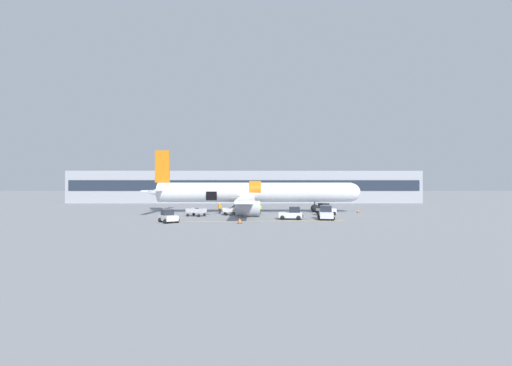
{
  "coord_description": "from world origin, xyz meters",
  "views": [
    {
      "loc": [
        2.29,
        -48.96,
        4.23
      ],
      "look_at": [
        2.63,
        -0.69,
        4.75
      ],
      "focal_mm": 22.0,
      "sensor_mm": 36.0,
      "label": 1
    }
  ],
  "objects_px": {
    "baggage_tug_mid": "(292,214)",
    "ground_crew_driver": "(260,209)",
    "baggage_tug_rear": "(326,210)",
    "baggage_cart_loading": "(232,211)",
    "ground_crew_loader_b": "(220,208)",
    "baggage_tug_spare": "(326,214)",
    "baggage_cart_queued": "(197,212)",
    "ground_crew_loader_a": "(254,210)",
    "airplane": "(252,193)",
    "baggage_tug_lead": "(168,217)",
    "ground_crew_supervisor": "(246,209)"
  },
  "relations": [
    {
      "from": "ground_crew_loader_a",
      "to": "ground_crew_loader_b",
      "type": "xyz_separation_m",
      "value": [
        -5.24,
        3.07,
        0.04
      ]
    },
    {
      "from": "airplane",
      "to": "baggage_cart_queued",
      "type": "xyz_separation_m",
      "value": [
        -7.78,
        -6.89,
        -2.52
      ]
    },
    {
      "from": "baggage_tug_spare",
      "to": "ground_crew_driver",
      "type": "bearing_deg",
      "value": 136.37
    },
    {
      "from": "baggage_tug_lead",
      "to": "ground_crew_supervisor",
      "type": "distance_m",
      "value": 14.4
    },
    {
      "from": "ground_crew_loader_a",
      "to": "ground_crew_supervisor",
      "type": "xyz_separation_m",
      "value": [
        -1.24,
        2.88,
        -0.03
      ]
    },
    {
      "from": "baggage_tug_rear",
      "to": "baggage_cart_loading",
      "type": "height_order",
      "value": "baggage_tug_rear"
    },
    {
      "from": "baggage_cart_queued",
      "to": "ground_crew_loader_b",
      "type": "relative_size",
      "value": 2.09
    },
    {
      "from": "baggage_cart_loading",
      "to": "baggage_cart_queued",
      "type": "height_order",
      "value": "baggage_cart_queued"
    },
    {
      "from": "baggage_cart_queued",
      "to": "baggage_tug_spare",
      "type": "bearing_deg",
      "value": -14.68
    },
    {
      "from": "baggage_cart_loading",
      "to": "ground_crew_loader_a",
      "type": "bearing_deg",
      "value": -19.18
    },
    {
      "from": "baggage_tug_spare",
      "to": "ground_crew_loader_a",
      "type": "bearing_deg",
      "value": 149.08
    },
    {
      "from": "baggage_cart_loading",
      "to": "ground_crew_supervisor",
      "type": "xyz_separation_m",
      "value": [
        1.95,
        1.77,
        0.29
      ]
    },
    {
      "from": "ground_crew_loader_b",
      "to": "baggage_cart_queued",
      "type": "bearing_deg",
      "value": -124.21
    },
    {
      "from": "ground_crew_loader_a",
      "to": "ground_crew_supervisor",
      "type": "bearing_deg",
      "value": 113.28
    },
    {
      "from": "ground_crew_loader_b",
      "to": "ground_crew_supervisor",
      "type": "bearing_deg",
      "value": -2.71
    },
    {
      "from": "baggage_cart_queued",
      "to": "baggage_tug_mid",
      "type": "bearing_deg",
      "value": -18.29
    },
    {
      "from": "airplane",
      "to": "baggage_cart_loading",
      "type": "bearing_deg",
      "value": -121.77
    },
    {
      "from": "baggage_tug_spare",
      "to": "ground_crew_driver",
      "type": "relative_size",
      "value": 1.99
    },
    {
      "from": "baggage_tug_lead",
      "to": "ground_crew_loader_a",
      "type": "height_order",
      "value": "ground_crew_loader_a"
    },
    {
      "from": "baggage_tug_lead",
      "to": "baggage_cart_loading",
      "type": "xyz_separation_m",
      "value": [
        6.79,
        9.67,
        -0.13
      ]
    },
    {
      "from": "baggage_tug_spare",
      "to": "ground_crew_supervisor",
      "type": "relative_size",
      "value": 2.01
    },
    {
      "from": "baggage_tug_mid",
      "to": "ground_crew_loader_a",
      "type": "bearing_deg",
      "value": 132.77
    },
    {
      "from": "ground_crew_loader_b",
      "to": "baggage_tug_lead",
      "type": "bearing_deg",
      "value": -112.19
    },
    {
      "from": "airplane",
      "to": "baggage_tug_lead",
      "type": "bearing_deg",
      "value": -124.02
    },
    {
      "from": "baggage_tug_mid",
      "to": "ground_crew_driver",
      "type": "xyz_separation_m",
      "value": [
        -3.94,
        7.65,
        0.12
      ]
    },
    {
      "from": "baggage_tug_mid",
      "to": "ground_crew_supervisor",
      "type": "xyz_separation_m",
      "value": [
        -6.12,
        8.15,
        0.11
      ]
    },
    {
      "from": "baggage_tug_rear",
      "to": "baggage_tug_mid",
      "type": "bearing_deg",
      "value": -134.81
    },
    {
      "from": "baggage_tug_spare",
      "to": "baggage_cart_loading",
      "type": "relative_size",
      "value": 0.87
    },
    {
      "from": "ground_crew_loader_b",
      "to": "ground_crew_driver",
      "type": "distance_m",
      "value": 6.21
    },
    {
      "from": "baggage_cart_loading",
      "to": "baggage_cart_queued",
      "type": "bearing_deg",
      "value": -156.27
    },
    {
      "from": "baggage_tug_rear",
      "to": "baggage_cart_queued",
      "type": "distance_m",
      "value": 18.61
    },
    {
      "from": "baggage_tug_mid",
      "to": "baggage_tug_rear",
      "type": "bearing_deg",
      "value": 45.19
    },
    {
      "from": "airplane",
      "to": "ground_crew_loader_b",
      "type": "bearing_deg",
      "value": -150.69
    },
    {
      "from": "airplane",
      "to": "baggage_tug_rear",
      "type": "distance_m",
      "value": 12.3
    },
    {
      "from": "baggage_tug_rear",
      "to": "baggage_cart_loading",
      "type": "relative_size",
      "value": 0.84
    },
    {
      "from": "baggage_tug_rear",
      "to": "airplane",
      "type": "bearing_deg",
      "value": 153.19
    },
    {
      "from": "airplane",
      "to": "ground_crew_loader_a",
      "type": "height_order",
      "value": "airplane"
    },
    {
      "from": "baggage_cart_loading",
      "to": "ground_crew_loader_b",
      "type": "height_order",
      "value": "ground_crew_loader_b"
    },
    {
      "from": "baggage_cart_loading",
      "to": "ground_crew_loader_b",
      "type": "xyz_separation_m",
      "value": [
        -2.05,
        1.96,
        0.37
      ]
    },
    {
      "from": "ground_crew_driver",
      "to": "ground_crew_supervisor",
      "type": "xyz_separation_m",
      "value": [
        -2.17,
        0.5,
        -0.01
      ]
    },
    {
      "from": "baggage_cart_loading",
      "to": "baggage_tug_lead",
      "type": "bearing_deg",
      "value": -125.08
    },
    {
      "from": "ground_crew_loader_a",
      "to": "ground_crew_loader_b",
      "type": "relative_size",
      "value": 0.95
    },
    {
      "from": "ground_crew_loader_a",
      "to": "ground_crew_driver",
      "type": "distance_m",
      "value": 2.56
    },
    {
      "from": "baggage_tug_rear",
      "to": "baggage_tug_lead",
      "type": "bearing_deg",
      "value": -156.34
    },
    {
      "from": "ground_crew_loader_b",
      "to": "baggage_tug_spare",
      "type": "bearing_deg",
      "value": -30.72
    },
    {
      "from": "baggage_tug_spare",
      "to": "ground_crew_driver",
      "type": "distance_m",
      "value": 11.46
    },
    {
      "from": "baggage_tug_rear",
      "to": "ground_crew_supervisor",
      "type": "height_order",
      "value": "baggage_tug_rear"
    },
    {
      "from": "baggage_tug_mid",
      "to": "ground_crew_supervisor",
      "type": "relative_size",
      "value": 2.07
    },
    {
      "from": "baggage_tug_mid",
      "to": "ground_crew_supervisor",
      "type": "height_order",
      "value": "baggage_tug_mid"
    },
    {
      "from": "baggage_tug_mid",
      "to": "ground_crew_loader_a",
      "type": "height_order",
      "value": "baggage_tug_mid"
    }
  ]
}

